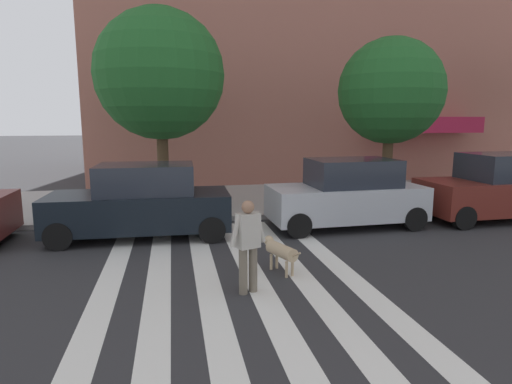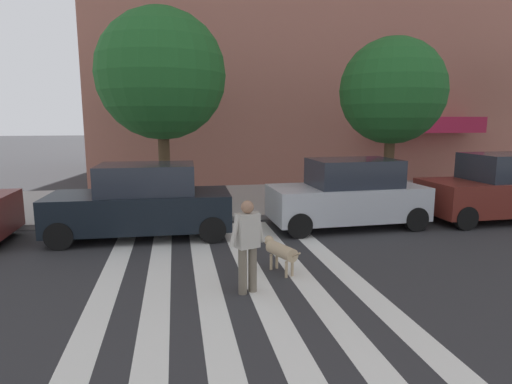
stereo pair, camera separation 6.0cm
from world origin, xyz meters
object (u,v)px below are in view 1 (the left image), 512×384
Objects in this scene: pedestrian_dog_walker at (248,241)px; pedestrian_bystander at (501,173)px; parked_car_third_in_line at (347,195)px; parked_car_fourth_in_line at (504,188)px; street_tree_middle at (391,92)px; street_tree_nearest at (160,75)px; dog_on_leash at (280,250)px; parked_car_behind_first at (142,203)px.

pedestrian_bystander is (10.41, 6.32, 0.15)m from pedestrian_dog_walker.
parked_car_third_in_line is 5.03m from parked_car_fourth_in_line.
pedestrian_dog_walker is at bearing -132.93° from street_tree_middle.
street_tree_nearest is 1.14× the size of street_tree_middle.
dog_on_leash is (-7.77, -3.17, -0.50)m from parked_car_fourth_in_line.
pedestrian_bystander is at bearing 29.50° from dog_on_leash.
parked_car_behind_first is 8.86m from street_tree_middle.
parked_car_behind_first is 0.93× the size of parked_car_fourth_in_line.
parked_car_third_in_line is 2.63× the size of pedestrian_bystander.
parked_car_fourth_in_line is 2.99× the size of pedestrian_bystander.
parked_car_third_in_line is 0.78× the size of street_tree_middle.
street_tree_middle reaches higher than parked_car_fourth_in_line.
parked_car_third_in_line is at bearing 179.99° from parked_car_fourth_in_line.
street_tree_nearest reaches higher than pedestrian_dog_walker.
parked_car_behind_first is 0.82× the size of street_tree_middle.
pedestrian_dog_walker is 1.28m from dog_on_leash.
street_tree_middle is 5.26m from pedestrian_bystander.
pedestrian_dog_walker is at bearing -78.16° from street_tree_nearest.
pedestrian_dog_walker is (1.53, -7.29, -3.45)m from street_tree_nearest.
street_tree_nearest is at bearing 173.30° from street_tree_middle.
parked_car_third_in_line is at bearing 0.03° from parked_car_behind_first.
parked_car_behind_first is 4.78m from street_tree_nearest.
street_tree_nearest is 3.84× the size of pedestrian_bystander.
parked_car_fourth_in_line is at bearing -129.06° from pedestrian_bystander.
parked_car_behind_first is at bearing -98.86° from street_tree_nearest.
pedestrian_bystander is at bearing 50.94° from parked_car_fourth_in_line.
pedestrian_dog_walker reaches higher than dog_on_leash.
street_tree_middle is at bearing 16.45° from parked_car_behind_first.
street_tree_nearest reaches higher than street_tree_middle.
street_tree_middle is 3.36× the size of pedestrian_bystander.
parked_car_third_in_line is at bearing -32.57° from street_tree_nearest.
dog_on_leash is (2.32, -6.41, -3.93)m from street_tree_nearest.
street_tree_middle is at bearing 46.93° from dog_on_leash.
street_tree_nearest is at bearing 109.93° from dog_on_leash.
parked_car_behind_first is 4.53m from pedestrian_dog_walker.
parked_car_fourth_in_line is (5.03, -0.00, 0.03)m from parked_car_third_in_line.
pedestrian_bystander reaches higher than pedestrian_dog_walker.
parked_car_third_in_line is 7.23m from pedestrian_bystander.
street_tree_middle is (-2.60, 2.36, 2.95)m from parked_car_fourth_in_line.
pedestrian_bystander is at bearing -4.65° from street_tree_nearest.
pedestrian_bystander is (6.87, 2.27, 0.16)m from parked_car_third_in_line.
pedestrian_dog_walker is at bearing -131.14° from parked_car_third_in_line.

